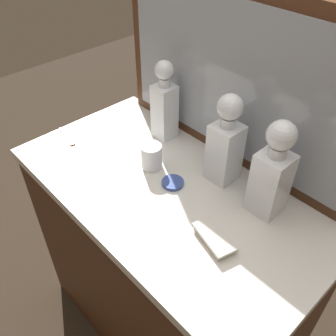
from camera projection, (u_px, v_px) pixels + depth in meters
ground_plane at (168, 322)px, 1.74m from camera, size 6.00×6.00×0.00m
dresser at (168, 268)px, 1.45m from camera, size 1.06×0.57×0.88m
dresser_mirror at (232, 80)px, 1.12m from camera, size 0.93×0.03×0.56m
crystal_decanter_far_right at (164, 107)px, 1.30m from camera, size 0.07×0.07×0.30m
crystal_decanter_rear at (271, 177)px, 1.02m from camera, size 0.09×0.09×0.31m
crystal_decanter_center at (225, 147)px, 1.12m from camera, size 0.09×0.09×0.30m
crystal_tumbler_front at (152, 157)px, 1.22m from camera, size 0.07×0.07×0.09m
silver_brush_rear at (214, 238)px, 0.99m from camera, size 0.14×0.09×0.02m
porcelain_dish at (173, 183)px, 1.17m from camera, size 0.07×0.07×0.01m
tortoiseshell_comb at (67, 136)px, 1.37m from camera, size 0.13×0.05×0.01m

